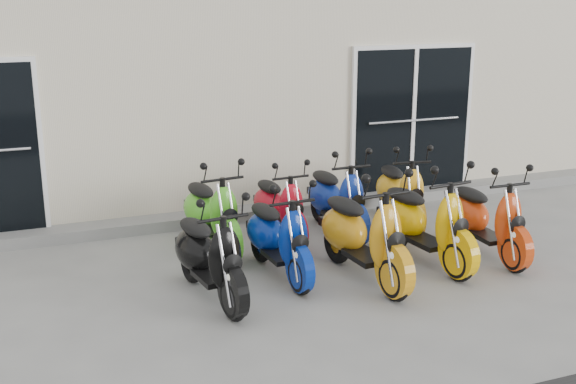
% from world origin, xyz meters
% --- Properties ---
extents(ground, '(80.00, 80.00, 0.00)m').
position_xyz_m(ground, '(0.00, 0.00, 0.00)').
color(ground, gray).
rests_on(ground, ground).
extents(building, '(14.00, 6.00, 3.20)m').
position_xyz_m(building, '(0.00, 5.20, 1.60)').
color(building, beige).
rests_on(building, ground).
extents(front_step, '(14.00, 0.40, 0.15)m').
position_xyz_m(front_step, '(0.00, 2.02, 0.07)').
color(front_step, gray).
rests_on(front_step, ground).
extents(door_right, '(2.02, 0.08, 2.22)m').
position_xyz_m(door_right, '(2.60, 2.17, 1.26)').
color(door_right, black).
rests_on(door_right, front_step).
extents(scooter_front_black, '(0.83, 1.72, 1.22)m').
position_xyz_m(scooter_front_black, '(-1.26, -0.44, 0.61)').
color(scooter_front_black, black).
rests_on(scooter_front_black, ground).
extents(scooter_front_blue, '(0.70, 1.64, 1.19)m').
position_xyz_m(scooter_front_blue, '(-0.39, -0.11, 0.59)').
color(scooter_front_blue, navy).
rests_on(scooter_front_blue, ground).
extents(scooter_front_orange_a, '(0.81, 1.86, 1.34)m').
position_xyz_m(scooter_front_orange_a, '(0.44, -0.53, 0.67)').
color(scooter_front_orange_a, orange).
rests_on(scooter_front_orange_a, ground).
extents(scooter_front_orange_b, '(0.85, 1.82, 1.30)m').
position_xyz_m(scooter_front_orange_b, '(1.32, -0.35, 0.65)').
color(scooter_front_orange_b, '#E6A804').
rests_on(scooter_front_orange_b, ground).
extents(scooter_front_red, '(0.62, 1.64, 1.21)m').
position_xyz_m(scooter_front_red, '(2.14, -0.40, 0.60)').
color(scooter_front_red, red).
rests_on(scooter_front_red, ground).
extents(scooter_back_green, '(0.78, 1.70, 1.21)m').
position_xyz_m(scooter_back_green, '(-0.85, 0.98, 0.61)').
color(scooter_back_green, '#51BF26').
rests_on(scooter_back_green, ground).
extents(scooter_back_red, '(0.64, 1.53, 1.11)m').
position_xyz_m(scooter_back_red, '(0.05, 1.05, 0.55)').
color(scooter_back_red, red).
rests_on(scooter_back_red, ground).
extents(scooter_back_blue, '(0.64, 1.66, 1.21)m').
position_xyz_m(scooter_back_blue, '(0.82, 0.98, 0.61)').
color(scooter_back_blue, navy).
rests_on(scooter_back_blue, ground).
extents(scooter_back_yellow, '(0.83, 1.68, 1.18)m').
position_xyz_m(scooter_back_yellow, '(1.77, 1.00, 0.59)').
color(scooter_back_yellow, gold).
rests_on(scooter_back_yellow, ground).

